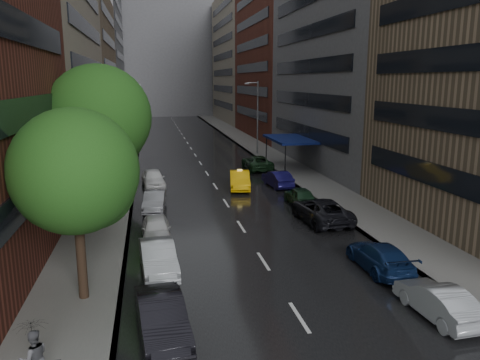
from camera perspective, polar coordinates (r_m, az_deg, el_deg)
name	(u,v)px	position (r m, az deg, el deg)	size (l,w,h in m)	color
road	(192,151)	(63.22, -5.83, 3.60)	(14.00, 140.00, 0.01)	black
sidewalk_left	(124,152)	(63.06, -14.02, 3.34)	(4.00, 140.00, 0.15)	gray
sidewalk_right	(258,148)	(64.63, 2.15, 3.90)	(4.00, 140.00, 0.15)	gray
buildings_left	(76,31)	(72.02, -19.32, 16.79)	(8.00, 108.00, 38.00)	maroon
buildings_right	(288,40)	(72.23, 5.83, 16.60)	(8.05, 109.10, 36.00)	#937A5B
building_far	(167,54)	(130.59, -8.84, 14.89)	(40.00, 14.00, 32.00)	slate
tree_near	(75,172)	(20.03, -19.49, 0.97)	(5.17, 5.17, 8.23)	#382619
tree_mid	(99,117)	(30.39, -16.82, 7.36)	(6.44, 6.44, 10.26)	#382619
tree_far	(113,119)	(41.74, -15.24, 7.13)	(5.47, 5.47, 8.71)	#382619
taxi	(240,180)	(40.47, -0.04, 0.00)	(1.66, 4.77, 1.57)	#F2B20C
parked_cars_left	(156,222)	(29.18, -10.21, -5.07)	(2.26, 29.95, 1.57)	black
parked_cars_right	(302,197)	(35.08, 7.58, -2.07)	(2.94, 36.68, 1.60)	#AFB3B9
ped_black_umbrella	(33,348)	(16.16, -23.91, -18.22)	(1.06, 0.98, 2.09)	#545459
street_lamp_left	(125,131)	(42.57, -13.90, 5.84)	(1.74, 0.22, 9.00)	gray
street_lamp_right	(257,116)	(58.98, 2.08, 7.82)	(1.74, 0.22, 9.00)	gray
awning	(290,139)	(49.86, 6.09, 4.95)	(4.00, 8.00, 3.12)	navy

